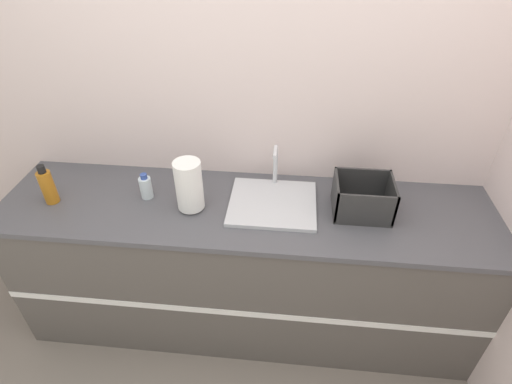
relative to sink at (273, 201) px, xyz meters
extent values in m
plane|color=slate|center=(-0.13, -0.35, -0.92)|extent=(12.00, 12.00, 0.00)
cube|color=silver|center=(-0.13, 0.30, 0.38)|extent=(4.95, 0.06, 2.60)
cube|color=#514C47|center=(-0.13, -0.04, -0.49)|extent=(2.55, 0.62, 0.88)
cube|color=white|center=(-0.13, -0.34, -0.49)|extent=(2.55, 0.01, 0.04)
cube|color=#4C4C51|center=(-0.13, -0.04, -0.03)|extent=(2.57, 0.64, 0.03)
cube|color=silver|center=(0.00, -0.01, -0.01)|extent=(0.44, 0.39, 0.02)
cylinder|color=silver|center=(0.00, 0.17, 0.11)|extent=(0.02, 0.02, 0.22)
cylinder|color=silver|center=(0.00, 0.11, 0.23)|extent=(0.02, 0.11, 0.02)
cylinder|color=#4C4C51|center=(-0.41, -0.07, -0.01)|extent=(0.10, 0.10, 0.01)
cylinder|color=white|center=(-0.41, -0.07, 0.12)|extent=(0.13, 0.13, 0.26)
cube|color=#2D2D2D|center=(0.45, -0.01, -0.01)|extent=(0.28, 0.24, 0.01)
cube|color=#2D2D2D|center=(0.45, -0.12, 0.08)|extent=(0.28, 0.01, 0.17)
cube|color=#2D2D2D|center=(0.45, 0.10, 0.08)|extent=(0.28, 0.01, 0.17)
cube|color=#2D2D2D|center=(0.31, -0.01, 0.08)|extent=(0.01, 0.24, 0.17)
cube|color=#2D2D2D|center=(0.58, -0.01, 0.08)|extent=(0.01, 0.24, 0.17)
cylinder|color=silver|center=(-0.66, -0.01, 0.04)|extent=(0.06, 0.06, 0.12)
cylinder|color=#334C9E|center=(-0.66, -0.01, 0.11)|extent=(0.03, 0.03, 0.03)
cylinder|color=#B26B19|center=(-1.14, -0.09, 0.07)|extent=(0.07, 0.07, 0.18)
cylinder|color=black|center=(-1.14, -0.09, 0.18)|extent=(0.04, 0.04, 0.04)
camera|label=1|loc=(0.08, -1.62, 1.27)|focal=28.00mm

